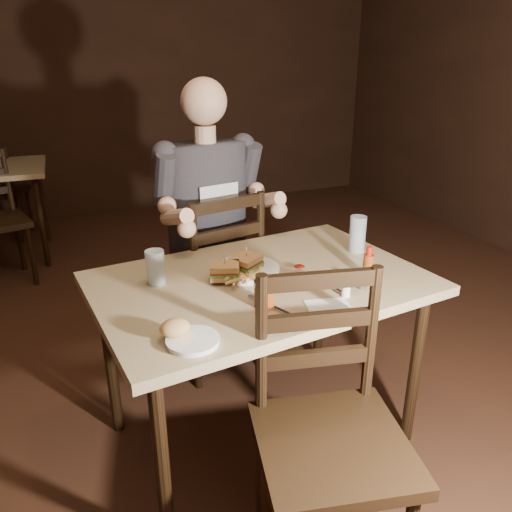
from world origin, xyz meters
name	(u,v)px	position (x,y,z in m)	size (l,w,h in m)	color
room_shell	(210,109)	(0.00, 0.00, 1.40)	(7.00, 7.00, 7.00)	black
main_table	(261,296)	(0.10, -0.27, 0.70)	(1.37, 0.99, 0.77)	tan
chair_far	(210,279)	(0.09, 0.38, 0.49)	(0.46, 0.50, 0.99)	black
chair_near	(333,445)	(0.06, -0.92, 0.49)	(0.46, 0.50, 0.99)	black
bg_chair_far	(2,192)	(-1.03, 3.05, 0.43)	(0.40, 0.44, 0.87)	black
diner	(211,186)	(0.10, 0.33, 1.01)	(0.57, 0.45, 0.99)	#302F34
dinner_plate	(246,270)	(0.07, -0.19, 0.78)	(0.27, 0.27, 0.02)	white
sandwich_left	(225,266)	(-0.04, -0.24, 0.83)	(0.11, 0.09, 0.10)	tan
sandwich_right	(246,259)	(0.07, -0.20, 0.83)	(0.11, 0.09, 0.10)	tan
fries_pile	(243,274)	(0.03, -0.27, 0.80)	(0.25, 0.18, 0.04)	#E4B65B
ketchup_dollop	(299,267)	(0.28, -0.26, 0.79)	(0.05, 0.05, 0.01)	maroon
glass_left	(155,267)	(-0.29, -0.15, 0.84)	(0.07, 0.07, 0.14)	silver
glass_right	(358,234)	(0.62, -0.17, 0.85)	(0.07, 0.07, 0.17)	silver
hot_sauce	(368,262)	(0.50, -0.42, 0.84)	(0.04, 0.04, 0.13)	maroon
salt_shaker	(346,289)	(0.33, -0.53, 0.80)	(0.03, 0.03, 0.06)	white
pepper_shaker	(362,281)	(0.42, -0.50, 0.80)	(0.03, 0.03, 0.06)	#38332D
syrup_dispenser	(264,294)	(0.02, -0.49, 0.82)	(0.07, 0.07, 0.10)	maroon
napkin	(329,308)	(0.23, -0.59, 0.77)	(0.15, 0.14, 0.00)	white
knife	(272,306)	(0.04, -0.51, 0.78)	(0.01, 0.23, 0.01)	silver
fork	(333,288)	(0.32, -0.46, 0.78)	(0.01, 0.15, 0.00)	silver
side_plate	(193,342)	(-0.28, -0.63, 0.78)	(0.16, 0.16, 0.01)	white
bread_roll	(175,328)	(-0.32, -0.58, 0.81)	(0.10, 0.08, 0.06)	tan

